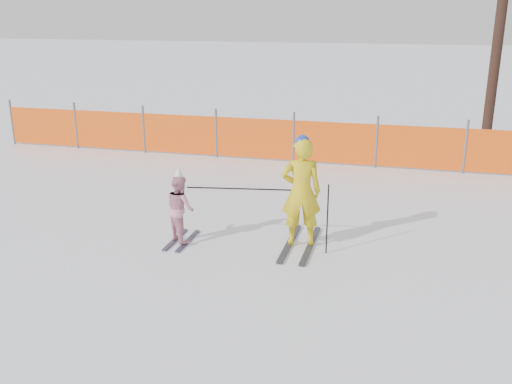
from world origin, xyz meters
TOP-DOWN VIEW (x-y plane):
  - ground at (0.00, 0.00)m, footprint 120.00×120.00m
  - adult at (0.60, 0.98)m, footprint 0.71×1.58m
  - child at (-1.30, 0.66)m, footprint 0.67×0.93m
  - ski_poles at (0.21, 0.80)m, footprint 2.25×0.30m
  - safety_fence at (-1.36, 6.13)m, footprint 14.38×0.06m

SIDE VIEW (x-z plane):
  - ground at x=0.00m, z-range 0.00..0.00m
  - safety_fence at x=-1.36m, z-range -0.07..1.18m
  - child at x=-1.30m, z-range -0.05..1.22m
  - ski_poles at x=0.21m, z-range 0.22..1.34m
  - adult at x=0.60m, z-range 0.00..1.81m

